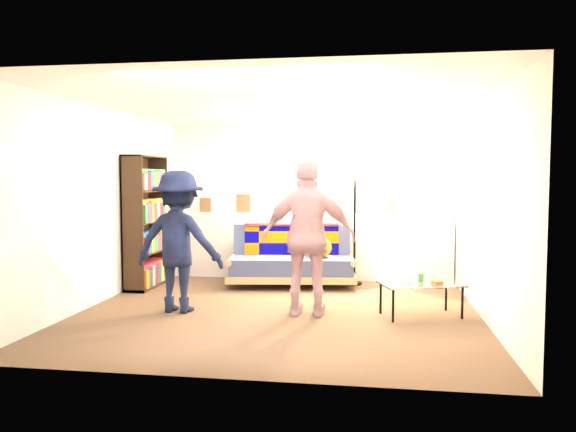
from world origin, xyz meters
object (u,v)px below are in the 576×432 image
object	(u,v)px
bookshelf	(146,226)
person_left	(179,242)
floor_lamp	(355,204)
coffee_table	(421,285)
person_right	(309,237)
futon_sofa	(293,260)

from	to	relation	value
bookshelf	person_left	distance (m)	1.63
person_left	floor_lamp	bearing A→B (deg)	-128.88
coffee_table	person_right	bearing A→B (deg)	-172.75
futon_sofa	person_left	xyz separation A→B (m)	(-1.06, -1.73, 0.45)
bookshelf	coffee_table	xyz separation A→B (m)	(3.68, -1.14, -0.51)
coffee_table	person_right	size ratio (longest dim) A/B	0.56
coffee_table	floor_lamp	xyz separation A→B (m)	(-0.79, 1.77, 0.80)
floor_lamp	bookshelf	bearing A→B (deg)	-167.54
futon_sofa	coffee_table	distance (m)	2.27
person_right	floor_lamp	bearing A→B (deg)	-105.37
coffee_table	futon_sofa	bearing A→B (deg)	136.99
coffee_table	person_left	bearing A→B (deg)	-176.15
coffee_table	person_left	distance (m)	2.77
futon_sofa	person_right	distance (m)	1.84
bookshelf	floor_lamp	xyz separation A→B (m)	(2.89, 0.64, 0.29)
bookshelf	person_right	xyz separation A→B (m)	(2.44, -1.29, 0.02)
coffee_table	person_left	world-z (taller)	person_left
coffee_table	person_right	distance (m)	1.36
floor_lamp	person_left	world-z (taller)	floor_lamp
person_left	person_right	bearing A→B (deg)	-173.20
bookshelf	person_left	bearing A→B (deg)	-54.22
bookshelf	person_right	bearing A→B (deg)	-27.94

